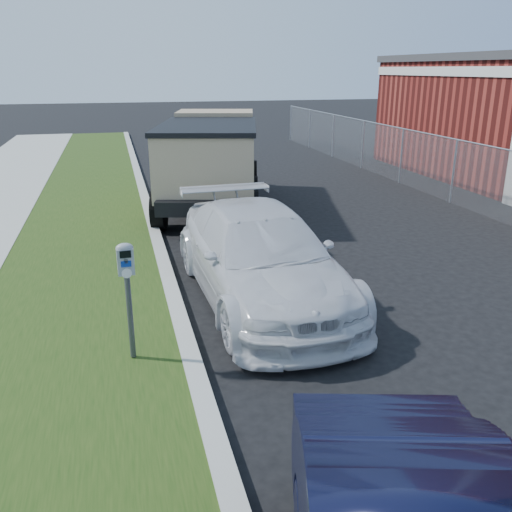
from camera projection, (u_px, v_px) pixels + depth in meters
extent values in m
plane|color=black|center=(365.00, 334.00, 7.93)|extent=(120.00, 120.00, 0.00)
cube|color=gray|center=(172.00, 295.00, 9.12)|extent=(0.25, 50.00, 0.15)
cube|color=#1C380F|center=(73.00, 305.00, 8.74)|extent=(3.00, 50.00, 0.13)
plane|color=slate|center=(454.00, 172.00, 15.47)|extent=(0.00, 30.00, 30.00)
cylinder|color=#92979F|center=(457.00, 140.00, 15.17)|extent=(0.04, 30.00, 0.04)
cylinder|color=#92979F|center=(454.00, 172.00, 15.47)|extent=(0.06, 0.06, 1.80)
cylinder|color=#92979F|center=(401.00, 156.00, 18.21)|extent=(0.06, 0.06, 1.80)
cylinder|color=#92979F|center=(363.00, 145.00, 20.95)|extent=(0.06, 0.06, 1.80)
cylinder|color=#92979F|center=(333.00, 136.00, 23.70)|extent=(0.06, 0.06, 1.80)
cylinder|color=#92979F|center=(310.00, 129.00, 26.44)|extent=(0.06, 0.06, 1.80)
cylinder|color=#92979F|center=(291.00, 123.00, 29.18)|extent=(0.06, 0.06, 1.80)
cube|color=silver|center=(489.00, 72.00, 15.85)|extent=(0.06, 14.00, 0.30)
cylinder|color=#3F4247|center=(130.00, 317.00, 6.86)|extent=(0.07, 0.07, 1.12)
cube|color=gray|center=(126.00, 261.00, 6.61)|extent=(0.21, 0.14, 0.34)
ellipsoid|color=gray|center=(124.00, 248.00, 6.56)|extent=(0.22, 0.15, 0.13)
cube|color=black|center=(125.00, 254.00, 6.51)|extent=(0.13, 0.02, 0.09)
cube|color=navy|center=(126.00, 264.00, 6.55)|extent=(0.12, 0.01, 0.08)
cylinder|color=silver|center=(127.00, 273.00, 6.59)|extent=(0.12, 0.01, 0.12)
cube|color=#3F4247|center=(126.00, 261.00, 6.54)|extent=(0.05, 0.01, 0.06)
imported|color=silver|center=(261.00, 256.00, 8.94)|extent=(2.33, 5.28, 1.51)
cube|color=black|center=(212.00, 183.00, 14.98)|extent=(3.58, 6.52, 0.34)
cube|color=#9B8564|center=(216.00, 143.00, 16.82)|extent=(2.63, 2.24, 1.93)
cube|color=black|center=(216.00, 130.00, 16.69)|extent=(2.66, 2.27, 0.58)
cube|color=#9B8564|center=(209.00, 158.00, 13.99)|extent=(3.24, 4.51, 1.55)
cube|color=black|center=(208.00, 126.00, 13.72)|extent=(3.36, 4.62, 0.12)
cube|color=black|center=(218.00, 166.00, 17.97)|extent=(2.29, 0.71, 0.29)
cylinder|color=black|center=(181.00, 176.00, 17.05)|extent=(0.54, 1.01, 0.97)
cylinder|color=black|center=(252.00, 176.00, 17.07)|extent=(0.54, 1.01, 0.97)
cylinder|color=black|center=(169.00, 194.00, 14.58)|extent=(0.54, 1.01, 0.97)
cylinder|color=black|center=(252.00, 194.00, 14.60)|extent=(0.54, 1.01, 0.97)
cylinder|color=black|center=(159.00, 210.00, 12.94)|extent=(0.54, 1.01, 0.97)
cylinder|color=black|center=(252.00, 210.00, 12.96)|extent=(0.54, 1.01, 0.97)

